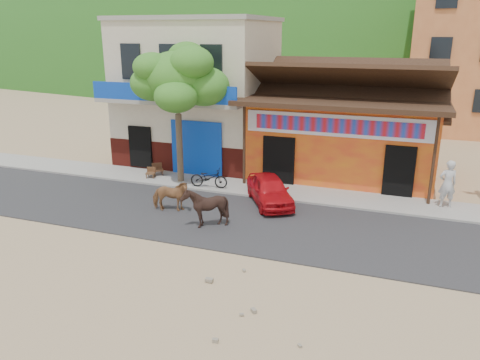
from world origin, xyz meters
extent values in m
plane|color=#9E825B|center=(0.00, 0.00, 0.00)|extent=(120.00, 120.00, 0.00)
cube|color=#28282B|center=(0.00, 2.50, 0.02)|extent=(60.00, 5.00, 0.04)
cube|color=gray|center=(0.00, 6.00, 0.06)|extent=(60.00, 2.00, 0.12)
cube|color=orange|center=(2.00, 10.00, 1.80)|extent=(8.00, 6.00, 3.60)
cube|color=beige|center=(-5.50, 10.00, 3.50)|extent=(7.00, 6.00, 7.00)
imported|color=#99663D|center=(-3.38, 2.50, 0.64)|extent=(1.54, 1.00, 1.19)
imported|color=black|center=(-1.55, 1.60, 0.76)|extent=(1.47, 1.35, 1.44)
imported|color=red|center=(-0.10, 4.55, 0.60)|extent=(2.84, 3.52, 1.13)
imported|color=black|center=(-3.04, 5.36, 0.55)|extent=(1.68, 0.74, 0.86)
imported|color=silver|center=(6.37, 6.26, 1.04)|extent=(0.78, 0.64, 1.84)
camera|label=1|loc=(4.64, -12.14, 6.53)|focal=35.00mm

